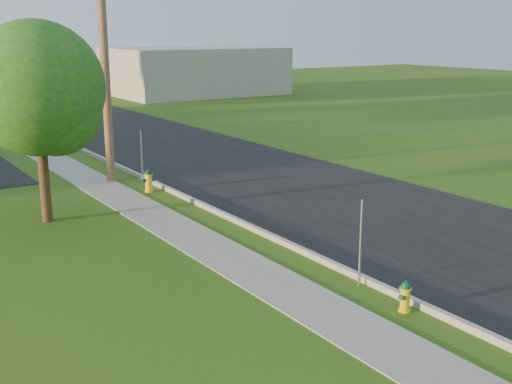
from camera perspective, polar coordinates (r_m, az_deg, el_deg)
road at (r=21.45m, az=7.10°, el=-0.86°), size 8.00×120.00×0.02m
curb at (r=19.15m, az=-2.06°, el=-2.41°), size 0.15×120.00×0.15m
sidewalk at (r=18.36m, az=-6.72°, el=-3.44°), size 1.50×120.00×0.03m
utility_pole_mid at (r=24.20m, az=-13.38°, el=12.45°), size 1.40×0.32×9.80m
sign_post_near at (r=14.31m, az=9.30°, el=-4.55°), size 0.05×0.04×2.00m
sign_post_mid at (r=24.02m, az=-10.10°, el=3.09°), size 0.05×0.04×2.00m
sign_post_far at (r=35.42m, az=-18.10°, el=6.17°), size 0.05×0.04×2.00m
distant_building at (r=57.54m, az=-5.48°, el=10.67°), size 14.00×10.00×4.00m
tree_verge at (r=19.45m, az=-18.54°, el=8.27°), size 3.88×3.88×5.88m
hydrant_near at (r=13.48m, az=13.14°, el=-9.03°), size 0.35×0.31×0.67m
hydrant_mid at (r=22.84m, az=-9.52°, el=1.02°), size 0.43×0.39×0.83m
hydrant_far at (r=34.78m, az=-18.24°, el=5.02°), size 0.42×0.38×0.82m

